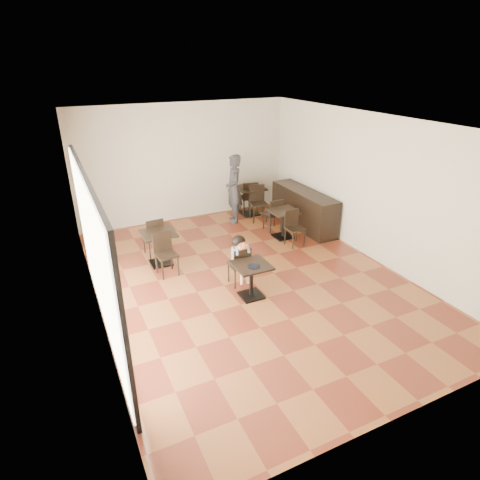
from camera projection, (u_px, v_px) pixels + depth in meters
floor at (250, 279)px, 8.42m from camera, size 6.00×8.00×0.01m
ceiling at (252, 122)px, 7.09m from camera, size 6.00×8.00×0.01m
wall_back at (185, 163)px, 11.03m from camera, size 6.00×0.01×3.20m
wall_front at (413, 318)px, 4.47m from camera, size 6.00×0.01×3.20m
wall_left at (88, 234)px, 6.57m from camera, size 0.01×8.00×3.20m
wall_right at (370, 188)px, 8.93m from camera, size 0.01×8.00×3.20m
storefront_window at (96, 257)px, 6.26m from camera, size 0.04×4.50×2.60m
child_table at (251, 281)px, 7.67m from camera, size 0.66×0.66×0.70m
child_chair at (239, 265)px, 8.09m from camera, size 0.38×0.38×0.84m
child at (239, 260)px, 8.05m from camera, size 0.38×0.53×1.06m
plate at (254, 266)px, 7.44m from camera, size 0.24×0.24×0.01m
pizza_slice at (243, 247)px, 7.73m from camera, size 0.25×0.19×0.06m
adult_patron at (234, 189)px, 11.01m from camera, size 0.58×0.77×1.89m
cafe_table_mid at (283, 224)px, 10.24m from camera, size 0.72×0.72×0.74m
cafe_table_left at (160, 248)px, 8.91m from camera, size 0.80×0.80×0.76m
cafe_table_back at (250, 201)px, 11.74m from camera, size 0.93×0.93×0.83m
chair_mid_a at (273, 214)px, 10.66m from camera, size 0.41×0.41×0.89m
chair_mid_b at (295, 229)px, 9.76m from camera, size 0.41×0.41×0.89m
chair_left_a at (153, 236)px, 9.33m from camera, size 0.46×0.46×0.92m
chair_left_b at (166, 255)px, 8.42m from camera, size 0.46×0.46×0.92m
chair_back_a at (249, 197)px, 11.76m from camera, size 0.53×0.53×0.99m
chair_back_b at (259, 204)px, 11.25m from camera, size 0.53×0.53×0.99m
service_counter at (304, 209)px, 10.89m from camera, size 0.60×2.40×1.00m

